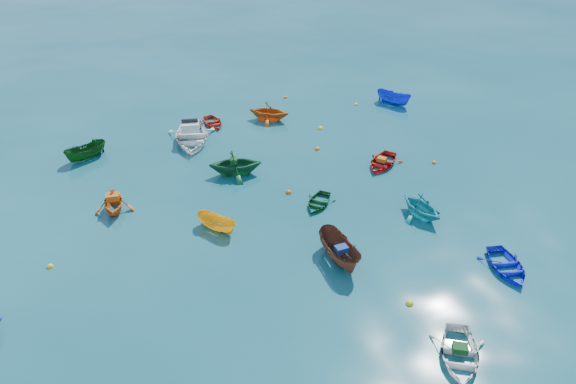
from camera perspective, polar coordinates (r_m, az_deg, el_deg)
ground at (r=29.64m, az=4.69°, el=-5.18°), size 160.00×160.00×0.00m
dinghy_white_near at (r=24.85m, az=16.92°, el=-15.88°), size 3.87×4.00×0.68m
sampan_brown_mid at (r=28.54m, az=5.23°, el=-6.91°), size 1.72×3.65×1.36m
dinghy_blue_se at (r=29.86m, az=21.26°, el=-7.35°), size 3.12×3.62×0.63m
dinghy_orange_w at (r=33.53m, az=-17.18°, el=-1.77°), size 2.87×3.13×1.39m
sampan_yellow_mid at (r=30.74m, az=-7.17°, el=-3.79°), size 2.03×2.70×0.99m
dinghy_green_e at (r=32.55m, az=3.07°, el=-1.29°), size 2.97×2.86×0.50m
dinghy_cyan_se at (r=32.42m, az=13.26°, el=-2.37°), size 2.58×2.94×1.46m
dinghy_green_n at (r=35.63m, az=-5.31°, el=1.83°), size 4.08×3.83×1.72m
dinghy_red_ne at (r=37.01m, az=9.51°, el=2.73°), size 3.69×3.41×0.62m
sampan_blue_far at (r=46.25m, az=10.61°, el=8.83°), size 2.24×3.13×1.14m
dinghy_red_far at (r=42.28m, az=-7.62°, el=6.81°), size 1.85×2.54×0.52m
dinghy_orange_far at (r=42.69m, az=-1.94°, el=7.34°), size 3.96×3.94×1.58m
sampan_green_far at (r=39.57m, az=-19.72°, el=3.23°), size 3.10×1.85×1.13m
motorboat_white at (r=40.04m, az=-9.75°, el=5.10°), size 5.02×5.80×1.61m
tarp_green_a at (r=24.57m, az=17.08°, el=-14.94°), size 0.77×0.75×0.30m
tarp_blue_a at (r=27.92m, az=5.45°, el=-5.78°), size 0.65×0.52×0.29m
tarp_orange_a at (r=33.11m, az=-17.42°, el=-0.48°), size 0.82×0.70×0.34m
tarp_green_b at (r=35.14m, az=-5.55°, el=3.23°), size 0.62×0.70×0.28m
tarp_orange_b at (r=36.71m, az=9.52°, el=3.28°), size 0.66×0.71×0.27m
buoy_ye_a at (r=26.65m, az=12.24°, el=-11.04°), size 0.37×0.37×0.37m
buoy_or_b at (r=37.93m, az=14.62°, el=2.86°), size 0.32×0.32×0.32m
buoy_ye_b at (r=30.40m, az=-23.01°, el=-7.02°), size 0.34×0.34×0.34m
buoy_or_c at (r=33.57m, az=0.06°, el=-0.10°), size 0.37×0.37×0.37m
buoy_ye_c at (r=41.34m, az=3.30°, el=6.44°), size 0.39×0.39×0.39m
buoy_or_d at (r=38.43m, az=2.98°, el=4.33°), size 0.37×0.37×0.37m
buoy_ye_d at (r=35.00m, az=-16.98°, el=-0.19°), size 0.31×0.31×0.31m
buoy_or_e at (r=46.53m, az=-0.26°, el=9.54°), size 0.34×0.34×0.34m
buoy_ye_e at (r=45.56m, az=6.92°, el=8.78°), size 0.33×0.33×0.33m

